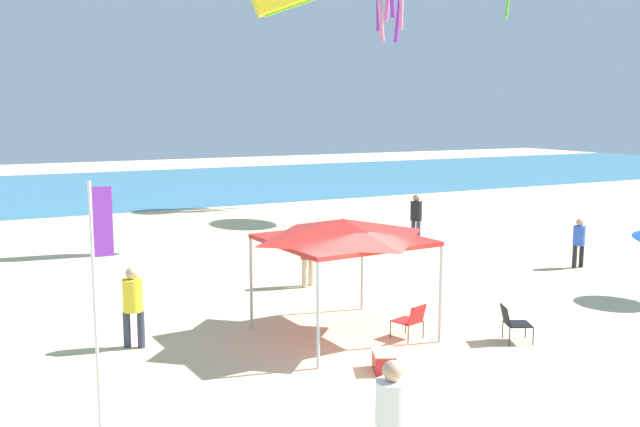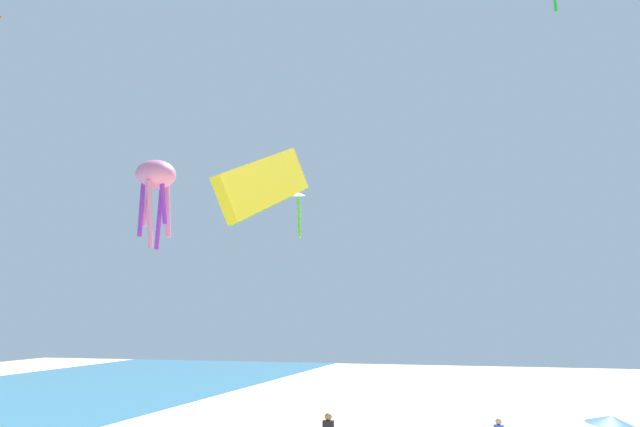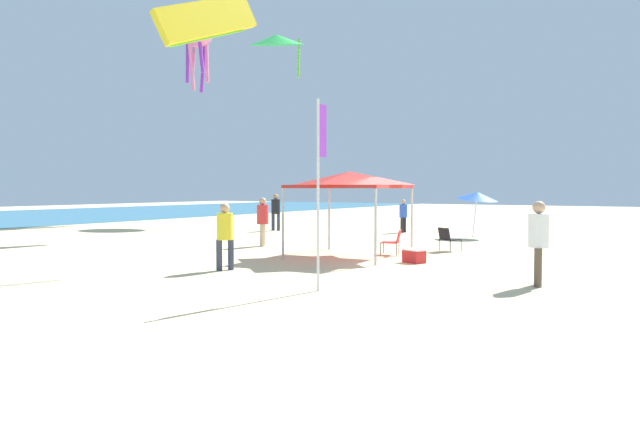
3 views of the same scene
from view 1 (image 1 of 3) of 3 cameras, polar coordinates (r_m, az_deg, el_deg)
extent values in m
cube|color=beige|center=(14.61, 4.80, -12.28)|extent=(120.00, 120.00, 0.10)
cube|color=teal|center=(48.22, -18.16, 1.92)|extent=(120.00, 24.02, 0.02)
cylinder|color=#B7B7BC|center=(14.04, -0.15, -8.25)|extent=(0.07, 0.07, 2.16)
cylinder|color=#B7B7BC|center=(15.82, 9.68, -6.45)|extent=(0.07, 0.07, 2.16)
cylinder|color=#B7B7BC|center=(16.61, -5.57, -5.65)|extent=(0.07, 0.07, 2.16)
cylinder|color=#B7B7BC|center=(18.14, 3.41, -4.42)|extent=(0.07, 0.07, 2.16)
cube|color=red|center=(15.83, 1.88, -2.13)|extent=(3.42, 3.32, 0.10)
pyramid|color=red|center=(15.78, 1.89, -1.19)|extent=(3.36, 3.26, 0.43)
cylinder|color=black|center=(16.31, 16.79, -9.46)|extent=(0.02, 0.02, 0.40)
cylinder|color=black|center=(16.78, 16.22, -8.93)|extent=(0.02, 0.02, 0.40)
cylinder|color=black|center=(16.16, 15.02, -9.56)|extent=(0.02, 0.02, 0.40)
cylinder|color=black|center=(16.63, 14.50, -9.02)|extent=(0.02, 0.02, 0.40)
cube|color=black|center=(16.41, 15.66, -8.57)|extent=(0.69, 0.69, 0.03)
cube|color=black|center=(16.27, 14.71, -7.91)|extent=(0.33, 0.50, 0.41)
cylinder|color=black|center=(16.57, 6.89, -8.87)|extent=(0.02, 0.02, 0.40)
cylinder|color=black|center=(16.19, 5.69, -9.27)|extent=(0.02, 0.02, 0.40)
cylinder|color=black|center=(16.25, 8.31, -9.24)|extent=(0.02, 0.02, 0.40)
cylinder|color=black|center=(15.87, 7.11, -9.66)|extent=(0.02, 0.02, 0.40)
cube|color=red|center=(16.16, 7.01, -8.58)|extent=(0.64, 0.64, 0.03)
cube|color=red|center=(15.92, 7.83, -8.07)|extent=(0.51, 0.26, 0.41)
cube|color=red|center=(14.26, 5.16, -11.83)|extent=(0.61, 0.71, 0.36)
cube|color=white|center=(14.19, 5.18, -11.08)|extent=(0.63, 0.73, 0.04)
cylinder|color=silver|center=(11.75, -17.66, -7.27)|extent=(0.06, 0.06, 4.02)
cube|color=purple|center=(11.49, -17.09, -0.64)|extent=(0.30, 0.02, 1.10)
cylinder|color=#33384C|center=(27.46, 7.92, -1.48)|extent=(0.17, 0.17, 0.85)
cylinder|color=#33384C|center=(27.73, 7.52, -1.38)|extent=(0.17, 0.17, 0.85)
cylinder|color=black|center=(27.47, 7.75, 0.20)|extent=(0.44, 0.44, 0.74)
sphere|color=#A87A56|center=(27.41, 7.77, 1.25)|extent=(0.28, 0.28, 0.28)
cylinder|color=#C6B28C|center=(20.45, -1.26, -4.85)|extent=(0.16, 0.16, 0.83)
cylinder|color=#C6B28C|center=(20.71, -0.73, -4.69)|extent=(0.16, 0.16, 0.83)
cylinder|color=red|center=(20.42, -1.00, -2.66)|extent=(0.43, 0.43, 0.72)
sphere|color=tan|center=(20.33, -1.00, -1.30)|extent=(0.27, 0.27, 0.27)
cylinder|color=black|center=(24.37, 19.82, -3.30)|extent=(0.14, 0.14, 0.74)
cylinder|color=black|center=(24.57, 20.31, -3.24)|extent=(0.14, 0.14, 0.74)
cylinder|color=blue|center=(24.35, 20.15, -1.69)|extent=(0.38, 0.38, 0.64)
sphere|color=tan|center=(24.28, 20.20, -0.67)|extent=(0.24, 0.24, 0.24)
cylinder|color=#33384C|center=(16.02, -15.29, -8.96)|extent=(0.16, 0.16, 0.81)
cylinder|color=#33384C|center=(15.91, -14.22, -9.05)|extent=(0.16, 0.16, 0.81)
cylinder|color=yellow|center=(15.76, -14.86, -6.38)|extent=(0.42, 0.42, 0.70)
sphere|color=tan|center=(15.64, -14.92, -4.67)|extent=(0.26, 0.26, 0.26)
cylinder|color=white|center=(9.64, 5.83, -15.33)|extent=(0.45, 0.45, 0.75)
sphere|color=tan|center=(9.45, 5.88, -12.48)|extent=(0.28, 0.28, 0.28)
cylinder|color=pink|center=(39.51, 5.48, 16.70)|extent=(0.31, 0.42, 2.11)
cylinder|color=purple|center=(39.07, 4.72, 16.37)|extent=(0.39, 0.44, 2.69)
cylinder|color=pink|center=(38.41, 4.87, 16.07)|extent=(0.55, 0.27, 3.26)
cylinder|color=pink|center=(38.63, 6.56, 16.44)|extent=(0.39, 0.44, 2.69)
cylinder|color=purple|center=(39.21, 6.38, 15.89)|extent=(0.55, 0.27, 3.26)
camera|label=2|loc=(19.21, -66.20, 5.05)|focal=41.94mm
camera|label=3|loc=(10.31, -86.09, -16.16)|focal=33.01mm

